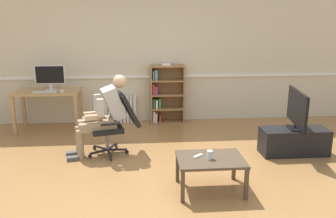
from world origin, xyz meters
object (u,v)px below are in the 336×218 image
at_px(spare_remote, 198,156).
at_px(computer_mouse, 62,91).
at_px(person_seated, 103,114).
at_px(drinking_glass, 210,155).
at_px(computer_desk, 48,97).
at_px(coffee_table, 210,162).
at_px(radiator, 119,109).
at_px(tv_stand, 294,141).
at_px(tv_screen, 297,109).
at_px(imac_monitor, 50,76).
at_px(bookshelf, 165,95).
at_px(keyboard, 45,92).
at_px(office_chair, 117,121).

bearing_deg(spare_remote, computer_mouse, 179.92).
bearing_deg(person_seated, drinking_glass, 32.23).
height_order(computer_desk, coffee_table, computer_desk).
bearing_deg(coffee_table, radiator, 112.80).
bearing_deg(tv_stand, tv_screen, -8.82).
relative_size(imac_monitor, spare_remote, 3.68).
xyz_separation_m(tv_screen, drinking_glass, (-1.56, -1.09, -0.24)).
distance_m(bookshelf, coffee_table, 2.94).
bearing_deg(computer_desk, coffee_table, -45.89).
height_order(keyboard, office_chair, office_chair).
bearing_deg(radiator, drinking_glass, -67.69).
height_order(computer_mouse, tv_screen, tv_screen).
xyz_separation_m(office_chair, coffee_table, (1.20, -1.34, -0.15)).
bearing_deg(computer_mouse, spare_remote, -49.28).
bearing_deg(keyboard, person_seated, -45.72).
relative_size(keyboard, bookshelf, 0.35).
height_order(keyboard, person_seated, person_seated).
height_order(radiator, drinking_glass, radiator).
height_order(person_seated, drinking_glass, person_seated).
relative_size(bookshelf, spare_remote, 7.93).
distance_m(drinking_glass, spare_remote, 0.16).
relative_size(imac_monitor, tv_stand, 0.54).
bearing_deg(office_chair, person_seated, -90.00).
height_order(tv_stand, coffee_table, coffee_table).
height_order(tv_screen, coffee_table, tv_screen).
bearing_deg(imac_monitor, keyboard, -105.00).
bearing_deg(imac_monitor, tv_screen, -22.06).
distance_m(office_chair, drinking_glass, 1.81).
relative_size(radiator, person_seated, 0.57).
bearing_deg(computer_desk, office_chair, -43.62).
bearing_deg(drinking_glass, coffee_table, 55.16).
distance_m(person_seated, drinking_glass, 1.92).
xyz_separation_m(bookshelf, coffee_table, (0.33, -2.91, -0.20)).
height_order(bookshelf, coffee_table, bookshelf).
distance_m(computer_desk, coffee_table, 3.65).
xyz_separation_m(imac_monitor, tv_screen, (4.02, -1.63, -0.30)).
distance_m(computer_mouse, person_seated, 1.48).
xyz_separation_m(office_chair, tv_screen, (2.74, -0.28, 0.20)).
bearing_deg(office_chair, imac_monitor, -150.26).
relative_size(keyboard, computer_mouse, 4.15).
relative_size(keyboard, spare_remote, 2.76).
bearing_deg(tv_stand, computer_desk, 159.13).
xyz_separation_m(keyboard, tv_stand, (4.08, -1.41, -0.56)).
bearing_deg(tv_stand, keyboard, 160.90).
xyz_separation_m(tv_screen, spare_remote, (-1.69, -1.00, -0.29)).
distance_m(radiator, coffee_table, 3.26).
height_order(imac_monitor, office_chair, imac_monitor).
bearing_deg(radiator, bookshelf, -5.88).
height_order(radiator, spare_remote, radiator).
distance_m(coffee_table, drinking_glass, 0.11).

